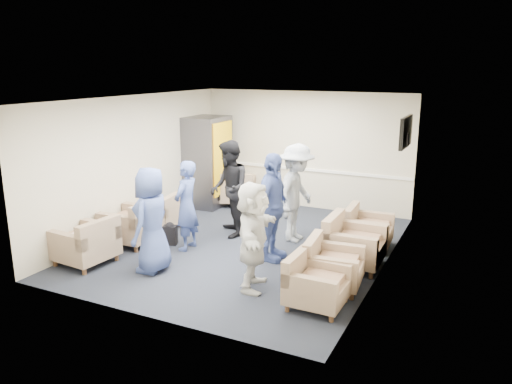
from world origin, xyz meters
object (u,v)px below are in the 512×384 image
at_px(person_front_right, 253,236).
at_px(armchair_left_mid, 134,225).
at_px(armchair_right_near, 314,285).
at_px(armchair_left_near, 87,245).
at_px(armchair_right_far, 366,230).
at_px(armchair_right_midfar, 351,245).
at_px(armchair_left_far, 160,215).
at_px(person_mid_left, 186,206).
at_px(person_front_left, 152,220).
at_px(person_back_right, 296,193).
at_px(person_mid_right, 272,208).
at_px(armchair_right_midnear, 330,267).
at_px(person_back_left, 229,189).
at_px(vending_machine, 208,162).
at_px(armchair_corner, 236,191).

bearing_deg(person_front_right, armchair_left_mid, 59.65).
bearing_deg(armchair_right_near, armchair_left_mid, 77.27).
distance_m(armchair_left_near, armchair_right_far, 4.92).
bearing_deg(armchair_right_near, armchair_right_midfar, -1.82).
height_order(armchair_left_far, person_mid_left, person_mid_left).
bearing_deg(armchair_left_mid, person_front_left, 49.75).
bearing_deg(person_back_right, armchair_left_far, 103.86).
relative_size(armchair_left_mid, person_mid_right, 0.49).
distance_m(armchair_left_near, armchair_left_mid, 1.14).
bearing_deg(person_front_right, armchair_right_midnear, -77.72).
xyz_separation_m(armchair_left_near, armchair_right_near, (3.92, 0.21, -0.03)).
bearing_deg(person_back_left, armchair_right_near, 14.36).
bearing_deg(armchair_right_far, armchair_right_midfar, 177.06).
bearing_deg(armchair_left_far, armchair_left_near, -8.55).
bearing_deg(person_mid_right, person_front_left, 129.14).
bearing_deg(armchair_left_far, person_back_left, 96.27).
distance_m(person_mid_left, person_mid_right, 1.61).
bearing_deg(person_mid_right, armchair_left_near, 119.39).
xyz_separation_m(vending_machine, person_mid_left, (1.19, -2.71, -0.24)).
xyz_separation_m(armchair_right_near, armchair_right_midnear, (0.02, 0.70, 0.01)).
bearing_deg(armchair_left_near, armchair_right_midnear, 107.73).
xyz_separation_m(armchair_right_midnear, armchair_right_midfar, (0.06, 0.93, 0.04)).
height_order(armchair_left_mid, person_mid_left, person_mid_left).
distance_m(person_back_left, person_back_right, 1.31).
bearing_deg(armchair_left_near, armchair_right_near, 97.74).
height_order(vending_machine, person_front_right, vending_machine).
distance_m(person_front_left, person_front_right, 1.76).
relative_size(person_front_left, person_back_right, 0.92).
relative_size(armchair_left_far, armchair_right_far, 1.10).
xyz_separation_m(person_mid_left, person_mid_right, (1.60, 0.19, 0.11)).
relative_size(armchair_corner, person_mid_left, 0.69).
distance_m(armchair_right_near, armchair_right_midnear, 0.70).
bearing_deg(armchair_right_midnear, person_front_right, 111.92).
height_order(armchair_right_near, armchair_right_midfar, armchair_right_midfar).
height_order(armchair_right_midnear, armchair_corner, armchair_corner).
height_order(armchair_right_near, person_mid_left, person_mid_left).
height_order(armchair_left_near, person_back_right, person_back_right).
height_order(vending_machine, person_mid_right, vending_machine).
distance_m(armchair_right_midnear, person_back_right, 2.20).
xyz_separation_m(armchair_right_midfar, vending_machine, (-4.08, 2.20, 0.70)).
relative_size(armchair_left_near, person_back_right, 0.50).
distance_m(armchair_left_near, person_back_left, 2.81).
bearing_deg(armchair_right_near, person_front_right, 81.51).
xyz_separation_m(armchair_right_far, person_mid_right, (-1.30, -1.34, 0.61)).
bearing_deg(person_back_right, person_front_right, -174.49).
bearing_deg(armchair_left_far, person_mid_right, 72.48).
height_order(armchair_left_mid, armchair_corner, armchair_left_mid).
bearing_deg(armchair_left_far, armchair_corner, 160.36).
bearing_deg(armchair_right_midnear, armchair_right_far, -7.41).
relative_size(armchair_left_mid, armchair_right_near, 1.17).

